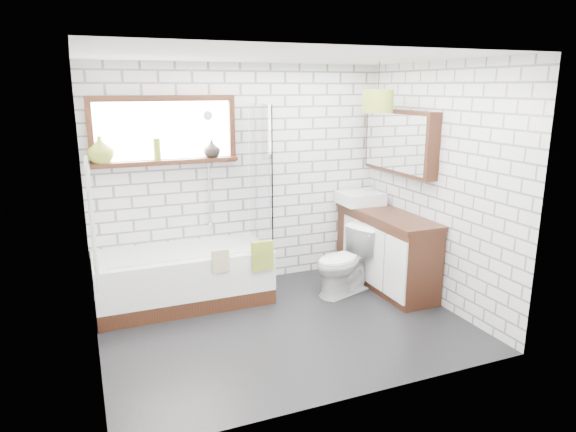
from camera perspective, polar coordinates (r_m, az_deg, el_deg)
name	(u,v)px	position (r m, az deg, el deg)	size (l,w,h in m)	color
floor	(285,326)	(5.09, -0.29, -12.07)	(3.40, 2.60, 0.01)	black
ceiling	(285,56)	(4.57, -0.34, 17.40)	(3.40, 2.60, 0.01)	white
wall_back	(242,177)	(5.88, -5.10, 4.36)	(3.40, 0.01, 2.50)	white
wall_front	(357,237)	(3.54, 7.64, -2.36)	(3.40, 0.01, 2.50)	white
wall_left	(85,217)	(4.35, -21.61, -0.11)	(0.01, 2.60, 2.50)	white
wall_right	(438,186)	(5.53, 16.32, 3.21)	(0.01, 2.60, 2.50)	white
window	(165,131)	(5.58, -13.55, 9.19)	(1.52, 0.16, 0.68)	black
towel_radiator	(92,223)	(4.36, -20.97, -0.69)	(0.06, 0.52, 1.00)	white
mirror_cabinet	(400,142)	(5.90, 12.30, 8.05)	(0.16, 1.20, 0.70)	black
shower_riser	(209,171)	(5.72, -8.83, 4.98)	(0.02, 0.02, 1.30)	silver
bathtub	(184,277)	(5.58, -11.51, -6.68)	(1.79, 0.79, 0.58)	white
shower_screen	(260,175)	(5.52, -3.08, 4.58)	(0.02, 0.72, 1.50)	white
towel_green	(262,255)	(5.30, -2.88, -4.41)	(0.23, 0.06, 0.31)	olive
towel_beige	(220,261)	(5.18, -7.53, -4.97)	(0.18, 0.04, 0.23)	tan
vanity	(385,249)	(6.00, 10.77, -3.65)	(0.49, 1.52, 0.87)	black
basin	(360,198)	(6.25, 8.05, 1.98)	(0.49, 0.43, 0.14)	white
tap	(372,192)	(6.32, 9.32, 2.62)	(0.03, 0.03, 0.16)	silver
toilet	(345,261)	(5.72, 6.33, -5.05)	(0.73, 0.42, 0.74)	white
vase_olive	(100,152)	(5.51, -20.12, 6.73)	(0.26, 0.26, 0.27)	olive
vase_dark	(212,150)	(5.67, -8.45, 7.22)	(0.18, 0.18, 0.19)	black
bottle	(157,151)	(5.56, -14.33, 6.99)	(0.07, 0.07, 0.23)	olive
pendant	(378,101)	(5.62, 9.96, 12.47)	(0.33, 0.33, 0.24)	olive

